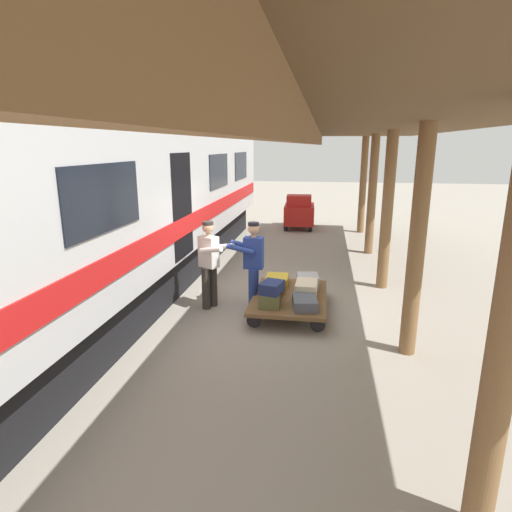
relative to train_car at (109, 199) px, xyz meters
The scene contains 14 objects.
ground_plane 3.95m from the train_car, behind, with size 60.00×60.00×0.00m, color gray.
platform_canopy 5.60m from the train_car, behind, with size 3.20×16.55×3.56m.
train_car is the anchor object (origin of this frame).
luggage_cart 4.03m from the train_car, behind, with size 1.38×2.07×0.33m.
suitcase_slate_roller 4.32m from the train_car, 168.77° to the left, with size 0.41×0.61×0.18m, color #4C515B.
suitcase_brown_leather 3.68m from the train_car, behind, with size 0.38×0.46×0.24m, color brown.
suitcase_olive_duffel 3.76m from the train_car, 166.73° to the left, with size 0.37×0.48×0.24m, color brown.
suitcase_cream_canvas 4.24m from the train_car, behind, with size 0.39×0.59×0.28m, color beige.
suitcase_gray_aluminum 4.26m from the train_car, behind, with size 0.41×0.47×0.25m, color #9EA0A5.
suitcase_yellow_case 3.71m from the train_car, behind, with size 0.44×0.58×0.19m, color gold.
suitcase_navy_fabric 3.70m from the train_car, 166.57° to the left, with size 0.34×0.45×0.20m, color navy.
porter_in_overalls 3.11m from the train_car, behind, with size 0.67×0.43×1.70m.
porter_by_door 2.37m from the train_car, behind, with size 0.74×0.62×1.70m.
baggage_tug 8.98m from the train_car, 111.63° to the right, with size 1.17×1.74×1.30m.
Camera 1 is at (-0.82, 7.82, 3.08)m, focal length 29.82 mm.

